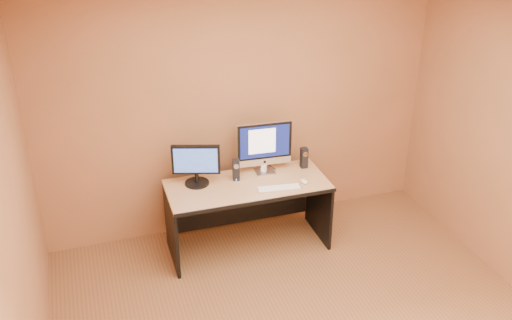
% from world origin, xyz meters
% --- Properties ---
extents(walls, '(4.00, 4.00, 2.60)m').
position_xyz_m(walls, '(0.00, 0.00, 1.30)').
color(walls, '#9D613F').
rests_on(walls, ground).
extents(ceiling, '(4.00, 4.00, 0.00)m').
position_xyz_m(ceiling, '(0.00, 0.00, 2.60)').
color(ceiling, white).
rests_on(ceiling, walls).
extents(desk, '(1.54, 0.70, 0.71)m').
position_xyz_m(desk, '(-0.09, 1.49, 0.35)').
color(desk, tan).
rests_on(desk, ground).
extents(imac, '(0.56, 0.24, 0.53)m').
position_xyz_m(imac, '(0.15, 1.68, 0.97)').
color(imac, '#B8B8BD').
rests_on(imac, desk).
extents(second_monitor, '(0.51, 0.36, 0.40)m').
position_xyz_m(second_monitor, '(-0.54, 1.65, 0.91)').
color(second_monitor, black).
rests_on(second_monitor, desk).
extents(speaker_left, '(0.08, 0.08, 0.21)m').
position_xyz_m(speaker_left, '(-0.17, 1.62, 0.82)').
color(speaker_left, black).
rests_on(speaker_left, desk).
extents(speaker_right, '(0.07, 0.07, 0.21)m').
position_xyz_m(speaker_right, '(0.55, 1.65, 0.82)').
color(speaker_right, black).
rests_on(speaker_right, desk).
extents(keyboard, '(0.42, 0.17, 0.02)m').
position_xyz_m(keyboard, '(0.16, 1.31, 0.72)').
color(keyboard, silver).
rests_on(keyboard, desk).
extents(mouse, '(0.06, 0.10, 0.03)m').
position_xyz_m(mouse, '(0.43, 1.35, 0.73)').
color(mouse, white).
rests_on(mouse, desk).
extents(cable_a, '(0.06, 0.21, 0.01)m').
position_xyz_m(cable_a, '(0.24, 1.79, 0.71)').
color(cable_a, black).
rests_on(cable_a, desk).
extents(cable_b, '(0.06, 0.17, 0.01)m').
position_xyz_m(cable_b, '(0.14, 1.78, 0.71)').
color(cable_b, black).
rests_on(cable_b, desk).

